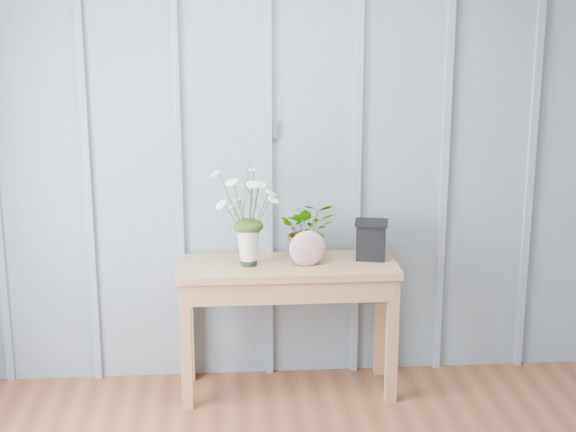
{
  "coord_description": "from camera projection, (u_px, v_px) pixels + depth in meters",
  "views": [
    {
      "loc": [
        -0.51,
        -2.58,
        2.21
      ],
      "look_at": [
        -0.16,
        1.94,
        1.03
      ],
      "focal_mm": 55.0,
      "sensor_mm": 36.0,
      "label": 1
    }
  ],
  "objects": [
    {
      "name": "room_shell",
      "position": [
        349.0,
        46.0,
        3.47
      ],
      "size": [
        4.0,
        4.5,
        2.5
      ],
      "color": "gray",
      "rests_on": "ground"
    },
    {
      "name": "sideboard",
      "position": [
        287.0,
        283.0,
        4.84
      ],
      "size": [
        1.2,
        0.45,
        0.75
      ],
      "color": "#9E744E",
      "rests_on": "ground"
    },
    {
      "name": "daisy_vase",
      "position": [
        248.0,
        202.0,
        4.69
      ],
      "size": [
        0.4,
        0.3,
        0.57
      ],
      "color": "black",
      "rests_on": "sideboard"
    },
    {
      "name": "spider_plant",
      "position": [
        308.0,
        230.0,
        4.83
      ],
      "size": [
        0.31,
        0.28,
        0.34
      ],
      "primitive_type": "imported",
      "rotation": [
        0.0,
        0.0,
        -0.04
      ],
      "color": "#223C14",
      "rests_on": "sideboard"
    },
    {
      "name": "felt_disc_vessel",
      "position": [
        307.0,
        248.0,
        4.74
      ],
      "size": [
        0.2,
        0.07,
        0.2
      ],
      "primitive_type": "ellipsoid",
      "rotation": [
        0.0,
        0.0,
        0.09
      ],
      "color": "#914963",
      "rests_on": "sideboard"
    },
    {
      "name": "carved_box",
      "position": [
        371.0,
        240.0,
        4.86
      ],
      "size": [
        0.2,
        0.17,
        0.22
      ],
      "color": "black",
      "rests_on": "sideboard"
    }
  ]
}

